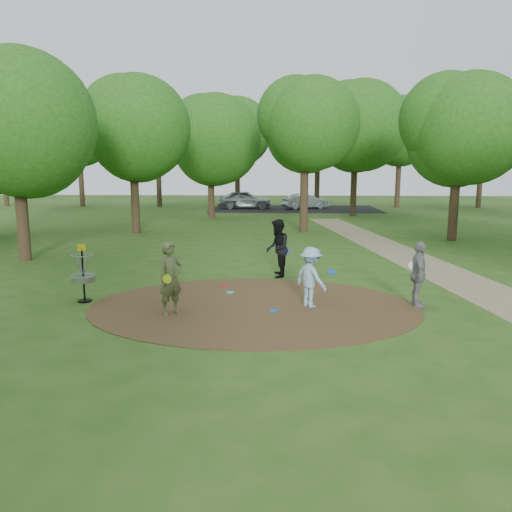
{
  "coord_description": "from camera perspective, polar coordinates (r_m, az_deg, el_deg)",
  "views": [
    {
      "loc": [
        0.59,
        -12.26,
        3.52
      ],
      "look_at": [
        0.0,
        1.2,
        1.1
      ],
      "focal_mm": 35.0,
      "sensor_mm": 36.0,
      "label": 1
    }
  ],
  "objects": [
    {
      "name": "player_waiting_with_disc",
      "position": [
        13.21,
        18.09,
        -2.04
      ],
      "size": [
        0.51,
        1.02,
        1.68
      ],
      "color": "gray",
      "rests_on": "ground"
    },
    {
      "name": "parking_lot",
      "position": [
        42.43,
        4.44,
        5.4
      ],
      "size": [
        14.0,
        8.0,
        0.01
      ],
      "primitive_type": "cube",
      "color": "black",
      "rests_on": "ground"
    },
    {
      "name": "disc_ground_cyan",
      "position": [
        14.1,
        -2.96,
        -4.16
      ],
      "size": [
        0.22,
        0.22,
        0.02
      ],
      "primitive_type": "cylinder",
      "color": "#1AD0D1",
      "rests_on": "dirt_clearing"
    },
    {
      "name": "footpath",
      "position": [
        15.83,
        24.41,
        -3.57
      ],
      "size": [
        7.55,
        39.89,
        0.01
      ],
      "primitive_type": "cube",
      "rotation": [
        0.0,
        0.0,
        0.14
      ],
      "color": "#8C7A5B",
      "rests_on": "ground"
    },
    {
      "name": "disc_ground_blue",
      "position": [
        12.34,
        2.01,
        -6.26
      ],
      "size": [
        0.22,
        0.22,
        0.02
      ],
      "primitive_type": "cylinder",
      "color": "blue",
      "rests_on": "dirt_clearing"
    },
    {
      "name": "player_walking_with_disc",
      "position": [
        16.02,
        2.45,
        0.89
      ],
      "size": [
        0.76,
        0.92,
        1.87
      ],
      "color": "black",
      "rests_on": "ground"
    },
    {
      "name": "ground",
      "position": [
        12.77,
        -0.24,
        -5.82
      ],
      "size": [
        100.0,
        100.0,
        0.0
      ],
      "primitive_type": "plane",
      "color": "#2D5119",
      "rests_on": "ground"
    },
    {
      "name": "player_observer_with_disc",
      "position": [
        12.1,
        -9.74,
        -2.54
      ],
      "size": [
        0.75,
        0.76,
        1.77
      ],
      "color": "#525B35",
      "rests_on": "ground"
    },
    {
      "name": "dirt_clearing",
      "position": [
        12.77,
        -0.24,
        -5.77
      ],
      "size": [
        8.4,
        8.4,
        0.02
      ],
      "primitive_type": "cylinder",
      "color": "#47301C",
      "rests_on": "ground"
    },
    {
      "name": "car_left",
      "position": [
        42.59,
        -1.31,
        6.48
      ],
      "size": [
        4.67,
        2.2,
        1.55
      ],
      "primitive_type": "imported",
      "rotation": [
        0.0,
        0.0,
        1.66
      ],
      "color": "#ADB1B5",
      "rests_on": "ground"
    },
    {
      "name": "car_right",
      "position": [
        42.53,
        5.67,
        6.24
      ],
      "size": [
        4.1,
        2.56,
        1.28
      ],
      "primitive_type": "imported",
      "rotation": [
        0.0,
        0.0,
        1.91
      ],
      "color": "#AFB3B7",
      "rests_on": "ground"
    },
    {
      "name": "player_throwing_with_disc",
      "position": [
        12.67,
        6.29,
        -2.42
      ],
      "size": [
        1.18,
        1.13,
        1.54
      ],
      "color": "#8EB4D4",
      "rests_on": "ground"
    },
    {
      "name": "disc_golf_basket",
      "position": [
        13.81,
        -19.18,
        -1.43
      ],
      "size": [
        0.63,
        0.63,
        1.54
      ],
      "color": "black",
      "rests_on": "ground"
    },
    {
      "name": "disc_ground_red",
      "position": [
        14.8,
        -3.7,
        -3.49
      ],
      "size": [
        0.22,
        0.22,
        0.02
      ],
      "primitive_type": "cylinder",
      "color": "red",
      "rests_on": "dirt_clearing"
    },
    {
      "name": "tree_ring",
      "position": [
        21.43,
        4.06,
        14.59
      ],
      "size": [
        37.47,
        45.95,
        9.29
      ],
      "color": "#332316",
      "rests_on": "ground"
    }
  ]
}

